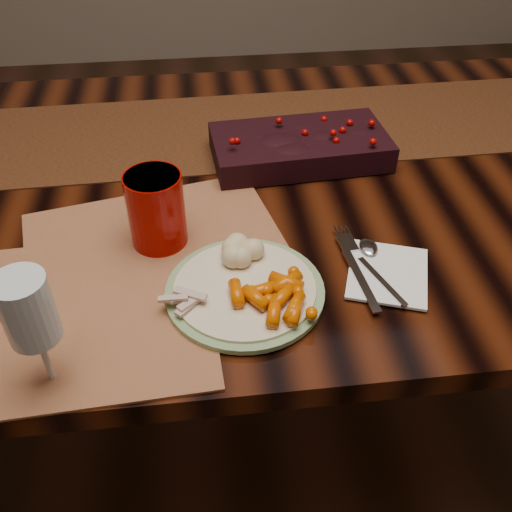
{
  "coord_description": "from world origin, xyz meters",
  "views": [
    {
      "loc": [
        -0.08,
        -0.93,
        1.35
      ],
      "look_at": [
        -0.0,
        -0.29,
        0.8
      ],
      "focal_mm": 40.0,
      "sensor_mm": 36.0,
      "label": 1
    }
  ],
  "objects": [
    {
      "name": "centerpiece",
      "position": [
        0.12,
        0.05,
        0.79
      ],
      "size": [
        0.35,
        0.2,
        0.07
      ],
      "primitive_type": null,
      "rotation": [
        0.0,
        0.0,
        0.07
      ],
      "color": "black",
      "rests_on": "table_runner"
    },
    {
      "name": "dining_table",
      "position": [
        0.0,
        0.0,
        0.38
      ],
      "size": [
        1.8,
        1.0,
        0.75
      ],
      "primitive_type": "cube",
      "color": "black",
      "rests_on": "floor"
    },
    {
      "name": "baby_carrots",
      "position": [
        -0.0,
        -0.36,
        0.78
      ],
      "size": [
        0.12,
        0.1,
        0.02
      ],
      "primitive_type": null,
      "rotation": [
        0.0,
        0.0,
        -0.17
      ],
      "color": "#D45300",
      "rests_on": "dinner_plate"
    },
    {
      "name": "napkin",
      "position": [
        0.2,
        -0.31,
        0.76
      ],
      "size": [
        0.16,
        0.17,
        0.0
      ],
      "primitive_type": "cube",
      "rotation": [
        0.0,
        0.0,
        -0.34
      ],
      "color": "white",
      "rests_on": "placemat_main"
    },
    {
      "name": "placemat_second",
      "position": [
        -0.3,
        -0.33,
        0.75
      ],
      "size": [
        0.47,
        0.35,
        0.0
      ],
      "primitive_type": "cube",
      "rotation": [
        0.0,
        0.0,
        0.05
      ],
      "color": "brown",
      "rests_on": "dining_table"
    },
    {
      "name": "red_cup",
      "position": [
        -0.15,
        -0.18,
        0.82
      ],
      "size": [
        0.11,
        0.11,
        0.13
      ],
      "primitive_type": "cylinder",
      "rotation": [
        0.0,
        0.0,
        0.26
      ],
      "color": "#970501",
      "rests_on": "placemat_main"
    },
    {
      "name": "fork",
      "position": [
        0.15,
        -0.3,
        0.76
      ],
      "size": [
        0.04,
        0.18,
        0.0
      ],
      "primitive_type": null,
      "rotation": [
        0.0,
        0.0,
        0.09
      ],
      "color": "silver",
      "rests_on": "napkin"
    },
    {
      "name": "spoon",
      "position": [
        0.18,
        -0.3,
        0.76
      ],
      "size": [
        0.08,
        0.15,
        0.0
      ],
      "primitive_type": null,
      "rotation": [
        0.0,
        0.0,
        0.34
      ],
      "color": "white",
      "rests_on": "napkin"
    },
    {
      "name": "turkey_shreds",
      "position": [
        -0.12,
        -0.35,
        0.78
      ],
      "size": [
        0.07,
        0.06,
        0.02
      ],
      "primitive_type": null,
      "rotation": [
        0.0,
        0.0,
        0.02
      ],
      "color": "tan",
      "rests_on": "dinner_plate"
    },
    {
      "name": "table_runner",
      "position": [
        0.01,
        0.18,
        0.75
      ],
      "size": [
        1.66,
        0.37,
        0.0
      ],
      "primitive_type": "cube",
      "rotation": [
        0.0,
        0.0,
        0.02
      ],
      "color": "#301D09",
      "rests_on": "dining_table"
    },
    {
      "name": "placemat_main",
      "position": [
        -0.16,
        -0.19,
        0.75
      ],
      "size": [
        0.47,
        0.38,
        0.0
      ],
      "primitive_type": "cube",
      "rotation": [
        0.0,
        0.0,
        0.21
      ],
      "color": "brown",
      "rests_on": "dining_table"
    },
    {
      "name": "wine_glass",
      "position": [
        -0.29,
        -0.44,
        0.84
      ],
      "size": [
        0.07,
        0.07,
        0.17
      ],
      "primitive_type": null,
      "rotation": [
        0.0,
        0.0,
        -0.22
      ],
      "color": "silver",
      "rests_on": "dining_table"
    },
    {
      "name": "floor",
      "position": [
        0.0,
        0.0,
        0.0
      ],
      "size": [
        5.0,
        5.0,
        0.0
      ],
      "primitive_type": "plane",
      "color": "black",
      "rests_on": "ground"
    },
    {
      "name": "dinner_plate",
      "position": [
        -0.02,
        -0.32,
        0.76
      ],
      "size": [
        0.29,
        0.29,
        0.01
      ],
      "primitive_type": "cylinder",
      "rotation": [
        0.0,
        0.0,
        0.27
      ],
      "color": "beige",
      "rests_on": "placemat_main"
    },
    {
      "name": "mashed_potatoes",
      "position": [
        -0.02,
        -0.25,
        0.79
      ],
      "size": [
        0.07,
        0.06,
        0.04
      ],
      "primitive_type": null,
      "rotation": [
        0.0,
        0.0,
        -0.01
      ],
      "color": "beige",
      "rests_on": "dinner_plate"
    }
  ]
}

